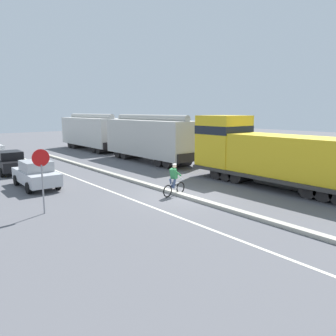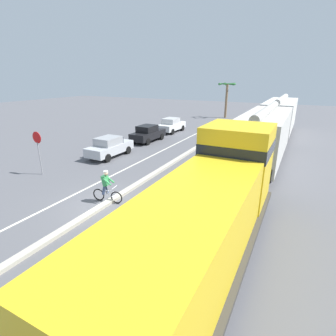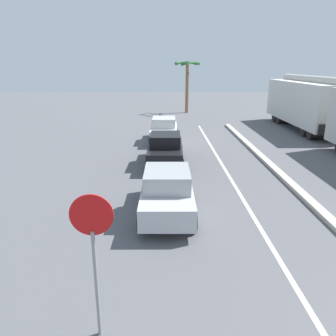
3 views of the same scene
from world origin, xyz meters
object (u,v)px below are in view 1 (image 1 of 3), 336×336
at_px(locomotive, 268,156).
at_px(stop_sign, 41,169).
at_px(parked_car_black, 10,162).
at_px(cyclist, 174,181).
at_px(hopper_car_lead, 150,139).
at_px(parked_car_silver, 36,174).
at_px(hopper_car_middle, 91,132).

bearing_deg(locomotive, stop_sign, 166.99).
bearing_deg(parked_car_black, cyclist, -67.56).
bearing_deg(hopper_car_lead, parked_car_silver, -160.80).
bearing_deg(cyclist, stop_sign, 169.34).
bearing_deg(cyclist, locomotive, -15.50).
relative_size(hopper_car_lead, parked_car_silver, 2.51).
height_order(hopper_car_middle, stop_sign, hopper_car_middle).
distance_m(parked_car_silver, cyclist, 8.37).
distance_m(hopper_car_lead, parked_car_black, 11.46).
bearing_deg(parked_car_silver, parked_car_black, 90.09).
bearing_deg(hopper_car_middle, parked_car_silver, -125.85).
xyz_separation_m(hopper_car_middle, stop_sign, (-12.56, -20.86, -0.05)).
distance_m(hopper_car_lead, hopper_car_middle, 11.60).
xyz_separation_m(hopper_car_middle, cyclist, (-6.04, -22.08, -1.26)).
distance_m(parked_car_silver, stop_sign, 5.66).
bearing_deg(cyclist, parked_car_black, 112.44).
relative_size(parked_car_silver, parked_car_black, 0.99).
relative_size(hopper_car_lead, cyclist, 6.18).
relative_size(locomotive, stop_sign, 4.03).
height_order(hopper_car_middle, parked_car_black, hopper_car_middle).
xyz_separation_m(hopper_car_lead, parked_car_silver, (-11.20, -3.90, -1.26)).
xyz_separation_m(hopper_car_middle, parked_car_black, (-11.21, -9.56, -1.26)).
bearing_deg(parked_car_black, locomotive, -51.70).
xyz_separation_m(hopper_car_middle, parked_car_silver, (-11.20, -15.50, -1.26)).
xyz_separation_m(parked_car_black, stop_sign, (-1.35, -11.29, 1.21)).
height_order(cyclist, stop_sign, stop_sign).
bearing_deg(stop_sign, hopper_car_lead, 36.39).
bearing_deg(cyclist, hopper_car_middle, 74.71).
height_order(parked_car_black, stop_sign, stop_sign).
distance_m(parked_car_black, cyclist, 13.55).
bearing_deg(parked_car_black, stop_sign, -96.81).
bearing_deg(parked_car_silver, hopper_car_lead, 19.20).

